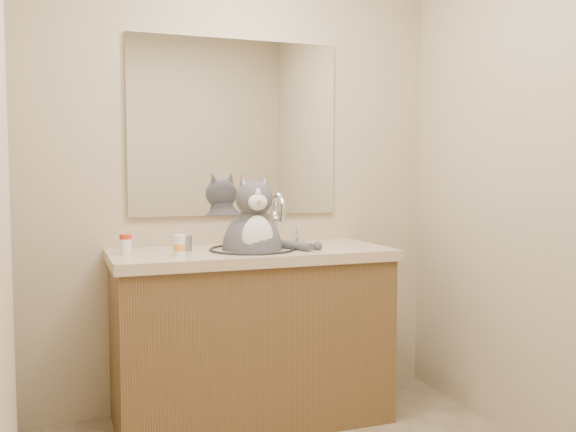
{
  "coord_description": "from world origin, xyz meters",
  "views": [
    {
      "loc": [
        -0.9,
        -1.98,
        1.24
      ],
      "look_at": [
        0.07,
        0.65,
        1.03
      ],
      "focal_mm": 40.0,
      "sensor_mm": 36.0,
      "label": 1
    }
  ],
  "objects_px": {
    "pill_bottle_redcap": "(126,244)",
    "pill_bottle_orange": "(179,246)",
    "cat": "(253,244)",
    "grey_canister": "(187,243)"
  },
  "relations": [
    {
      "from": "pill_bottle_redcap",
      "to": "pill_bottle_orange",
      "type": "distance_m",
      "value": 0.25
    },
    {
      "from": "cat",
      "to": "pill_bottle_orange",
      "type": "distance_m",
      "value": 0.38
    },
    {
      "from": "cat",
      "to": "grey_canister",
      "type": "bearing_deg",
      "value": 172.01
    },
    {
      "from": "cat",
      "to": "pill_bottle_redcap",
      "type": "bearing_deg",
      "value": -179.45
    },
    {
      "from": "cat",
      "to": "pill_bottle_orange",
      "type": "height_order",
      "value": "cat"
    },
    {
      "from": "pill_bottle_redcap",
      "to": "pill_bottle_orange",
      "type": "xyz_separation_m",
      "value": [
        0.22,
        -0.11,
        -0.0
      ]
    },
    {
      "from": "cat",
      "to": "grey_canister",
      "type": "relative_size",
      "value": 7.82
    },
    {
      "from": "cat",
      "to": "grey_canister",
      "type": "xyz_separation_m",
      "value": [
        -0.31,
        0.06,
        0.01
      ]
    },
    {
      "from": "cat",
      "to": "pill_bottle_redcap",
      "type": "distance_m",
      "value": 0.6
    },
    {
      "from": "pill_bottle_redcap",
      "to": "pill_bottle_orange",
      "type": "relative_size",
      "value": 0.98
    }
  ]
}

